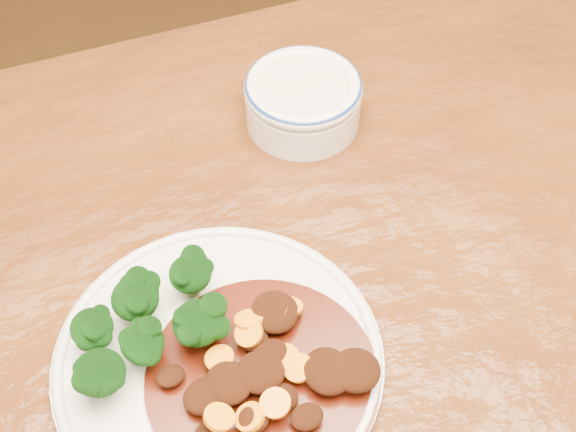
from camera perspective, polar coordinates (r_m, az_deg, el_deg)
dining_table at (r=0.87m, az=3.45°, el=-7.88°), size 1.61×1.10×0.75m
dinner_plate at (r=0.75m, az=-4.97°, el=-10.15°), size 0.31×0.31×0.02m
broccoli_florets at (r=0.74m, az=-10.10°, el=-7.56°), size 0.15×0.10×0.05m
mince_stew at (r=0.73m, az=-1.35°, el=-10.97°), size 0.21×0.21×0.03m
dip_bowl at (r=0.93m, az=1.07°, el=8.31°), size 0.14×0.14×0.06m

